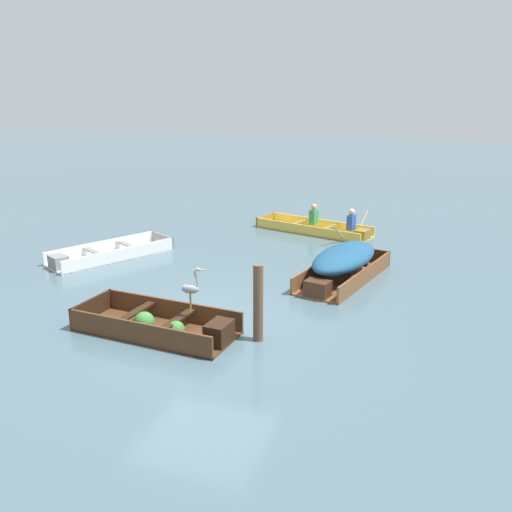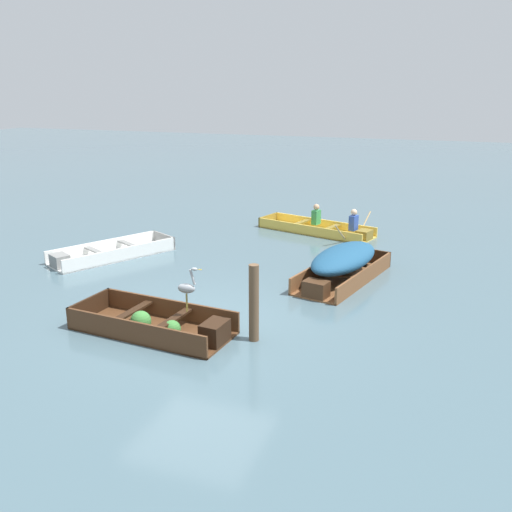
{
  "view_description": "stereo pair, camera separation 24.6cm",
  "coord_description": "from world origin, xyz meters",
  "px_view_note": "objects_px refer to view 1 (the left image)",
  "views": [
    {
      "loc": [
        4.22,
        -9.07,
        4.33
      ],
      "look_at": [
        -0.1,
        3.41,
        0.35
      ],
      "focal_mm": 40.0,
      "sensor_mm": 36.0,
      "label": 1
    },
    {
      "loc": [
        4.45,
        -8.99,
        4.33
      ],
      "look_at": [
        -0.1,
        3.41,
        0.35
      ],
      "focal_mm": 40.0,
      "sensor_mm": 36.0,
      "label": 2
    }
  ],
  "objects_px": {
    "skiff_wooden_brown_near_moored": "(344,261)",
    "heron_on_dinghy": "(191,287)",
    "skiff_white_mid_moored": "(106,255)",
    "mooring_post": "(258,303)",
    "rowboat_yellow_with_crew": "(320,228)",
    "dinghy_dark_varnish_foreground": "(162,326)"
  },
  "relations": [
    {
      "from": "skiff_white_mid_moored",
      "to": "dinghy_dark_varnish_foreground",
      "type": "bearing_deg",
      "value": -45.81
    },
    {
      "from": "rowboat_yellow_with_crew",
      "to": "mooring_post",
      "type": "xyz_separation_m",
      "value": [
        0.69,
        -7.81,
        0.54
      ]
    },
    {
      "from": "rowboat_yellow_with_crew",
      "to": "mooring_post",
      "type": "bearing_deg",
      "value": -84.92
    },
    {
      "from": "rowboat_yellow_with_crew",
      "to": "mooring_post",
      "type": "distance_m",
      "value": 7.86
    },
    {
      "from": "dinghy_dark_varnish_foreground",
      "to": "mooring_post",
      "type": "relative_size",
      "value": 2.19
    },
    {
      "from": "skiff_white_mid_moored",
      "to": "mooring_post",
      "type": "bearing_deg",
      "value": -32.28
    },
    {
      "from": "skiff_wooden_brown_near_moored",
      "to": "mooring_post",
      "type": "xyz_separation_m",
      "value": [
        -0.8,
        -3.7,
        0.24
      ]
    },
    {
      "from": "rowboat_yellow_with_crew",
      "to": "heron_on_dinghy",
      "type": "distance_m",
      "value": 7.98
    },
    {
      "from": "skiff_wooden_brown_near_moored",
      "to": "rowboat_yellow_with_crew",
      "type": "bearing_deg",
      "value": 110.05
    },
    {
      "from": "skiff_white_mid_moored",
      "to": "heron_on_dinghy",
      "type": "bearing_deg",
      "value": -40.39
    },
    {
      "from": "skiff_wooden_brown_near_moored",
      "to": "mooring_post",
      "type": "relative_size",
      "value": 2.35
    },
    {
      "from": "skiff_wooden_brown_near_moored",
      "to": "rowboat_yellow_with_crew",
      "type": "height_order",
      "value": "rowboat_yellow_with_crew"
    },
    {
      "from": "skiff_white_mid_moored",
      "to": "heron_on_dinghy",
      "type": "height_order",
      "value": "heron_on_dinghy"
    },
    {
      "from": "heron_on_dinghy",
      "to": "mooring_post",
      "type": "distance_m",
      "value": 1.24
    },
    {
      "from": "mooring_post",
      "to": "rowboat_yellow_with_crew",
      "type": "bearing_deg",
      "value": 95.08
    },
    {
      "from": "dinghy_dark_varnish_foreground",
      "to": "heron_on_dinghy",
      "type": "height_order",
      "value": "heron_on_dinghy"
    },
    {
      "from": "skiff_wooden_brown_near_moored",
      "to": "heron_on_dinghy",
      "type": "xyz_separation_m",
      "value": [
        -2.02,
        -3.83,
        0.43
      ]
    },
    {
      "from": "heron_on_dinghy",
      "to": "mooring_post",
      "type": "bearing_deg",
      "value": 5.74
    },
    {
      "from": "rowboat_yellow_with_crew",
      "to": "heron_on_dinghy",
      "type": "height_order",
      "value": "heron_on_dinghy"
    },
    {
      "from": "skiff_white_mid_moored",
      "to": "mooring_post",
      "type": "xyz_separation_m",
      "value": [
        5.29,
        -3.34,
        0.58
      ]
    },
    {
      "from": "dinghy_dark_varnish_foreground",
      "to": "mooring_post",
      "type": "bearing_deg",
      "value": 10.68
    },
    {
      "from": "mooring_post",
      "to": "dinghy_dark_varnish_foreground",
      "type": "bearing_deg",
      "value": -169.32
    }
  ]
}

